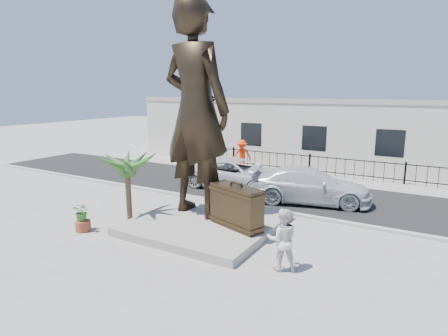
# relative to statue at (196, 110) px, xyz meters

# --- Properties ---
(ground) EXTENTS (100.00, 100.00, 0.00)m
(ground) POSITION_rel_statue_xyz_m (1.28, -2.02, -4.46)
(ground) COLOR #9E9991
(ground) RESTS_ON ground
(street) EXTENTS (40.00, 7.00, 0.01)m
(street) POSITION_rel_statue_xyz_m (1.28, 5.98, -4.45)
(street) COLOR black
(street) RESTS_ON ground
(curb) EXTENTS (40.00, 0.25, 0.12)m
(curb) POSITION_rel_statue_xyz_m (1.28, 2.48, -4.40)
(curb) COLOR #A5A399
(curb) RESTS_ON ground
(far_sidewalk) EXTENTS (40.00, 2.50, 0.02)m
(far_sidewalk) POSITION_rel_statue_xyz_m (1.28, 9.98, -4.45)
(far_sidewalk) COLOR #9E9991
(far_sidewalk) RESTS_ON ground
(plinth) EXTENTS (5.20, 5.20, 0.30)m
(plinth) POSITION_rel_statue_xyz_m (0.78, -0.52, -4.31)
(plinth) COLOR gray
(plinth) RESTS_ON ground
(fence) EXTENTS (22.00, 0.10, 1.20)m
(fence) POSITION_rel_statue_xyz_m (1.28, 10.78, -3.86)
(fence) COLOR black
(fence) RESTS_ON ground
(building) EXTENTS (28.00, 7.00, 4.40)m
(building) POSITION_rel_statue_xyz_m (1.28, 14.98, -2.26)
(building) COLOR silver
(building) RESTS_ON ground
(statue) EXTENTS (3.25, 2.34, 8.31)m
(statue) POSITION_rel_statue_xyz_m (0.00, 0.00, 0.00)
(statue) COLOR black
(statue) RESTS_ON plinth
(suitcase) EXTENTS (2.28, 1.37, 1.53)m
(suitcase) POSITION_rel_statue_xyz_m (2.15, -0.63, -3.39)
(suitcase) COLOR #352616
(suitcase) RESTS_ON plinth
(tourist) EXTENTS (1.13, 1.05, 1.87)m
(tourist) POSITION_rel_statue_xyz_m (4.61, -2.36, -3.52)
(tourist) COLOR silver
(tourist) RESTS_ON ground
(car_white) EXTENTS (5.77, 2.74, 1.59)m
(car_white) POSITION_rel_statue_xyz_m (-0.89, 5.26, -3.65)
(car_white) COLOR silver
(car_white) RESTS_ON street
(car_silver) EXTENTS (6.01, 3.64, 1.63)m
(car_silver) POSITION_rel_statue_xyz_m (3.20, 4.68, -3.63)
(car_silver) COLOR silver
(car_silver) RESTS_ON street
(worker) EXTENTS (1.42, 1.01, 1.98)m
(worker) POSITION_rel_statue_xyz_m (-3.06, 9.84, -3.44)
(worker) COLOR #FF390D
(worker) RESTS_ON far_sidewalk
(palm_tree) EXTENTS (1.80, 1.80, 3.20)m
(palm_tree) POSITION_rel_statue_xyz_m (-2.36, -1.43, -4.46)
(palm_tree) COLOR #2C5920
(palm_tree) RESTS_ON ground
(planter) EXTENTS (0.56, 0.56, 0.40)m
(planter) POSITION_rel_statue_xyz_m (-3.00, -3.21, -4.26)
(planter) COLOR #983D28
(planter) RESTS_ON ground
(shrub) EXTENTS (0.72, 0.65, 0.71)m
(shrub) POSITION_rel_statue_xyz_m (-3.00, -3.21, -3.70)
(shrub) COLOR #2E7225
(shrub) RESTS_ON planter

